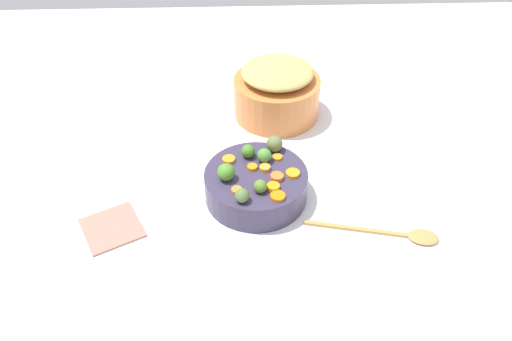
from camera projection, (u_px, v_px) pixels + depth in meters
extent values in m
cube|color=silver|center=(268.00, 199.00, 1.27)|extent=(2.40, 2.40, 0.02)
cylinder|color=#373149|center=(256.00, 185.00, 1.23)|extent=(0.25, 0.25, 0.08)
cylinder|color=#D2783B|center=(277.00, 97.00, 1.50)|extent=(0.26, 0.26, 0.12)
ellipsoid|color=tan|center=(277.00, 72.00, 1.45)|extent=(0.21, 0.21, 0.05)
cylinder|color=orange|center=(277.00, 177.00, 1.19)|extent=(0.04, 0.04, 0.01)
cylinder|color=orange|center=(229.00, 159.00, 1.25)|extent=(0.04, 0.04, 0.01)
cylinder|color=orange|center=(265.00, 168.00, 1.22)|extent=(0.04, 0.04, 0.01)
cylinder|color=orange|center=(277.00, 157.00, 1.25)|extent=(0.03, 0.03, 0.01)
cylinder|color=orange|center=(293.00, 173.00, 1.21)|extent=(0.03, 0.03, 0.01)
cylinder|color=orange|center=(278.00, 196.00, 1.14)|extent=(0.04, 0.04, 0.01)
cylinder|color=orange|center=(273.00, 187.00, 1.17)|extent=(0.04, 0.04, 0.01)
cylinder|color=orange|center=(237.00, 190.00, 1.16)|extent=(0.03, 0.03, 0.01)
cylinder|color=orange|center=(252.00, 167.00, 1.22)|extent=(0.03, 0.03, 0.01)
sphere|color=#5E6C3B|center=(274.00, 144.00, 1.27)|extent=(0.04, 0.04, 0.04)
sphere|color=#4B8537|center=(264.00, 155.00, 1.23)|extent=(0.04, 0.04, 0.04)
sphere|color=#51772A|center=(260.00, 186.00, 1.15)|extent=(0.03, 0.03, 0.03)
sphere|color=#427726|center=(248.00, 151.00, 1.25)|extent=(0.03, 0.03, 0.03)
sphere|color=#488129|center=(226.00, 172.00, 1.18)|extent=(0.04, 0.04, 0.04)
sphere|color=#4D6C38|center=(242.00, 195.00, 1.13)|extent=(0.03, 0.03, 0.03)
cube|color=#B38547|center=(358.00, 229.00, 1.17)|extent=(0.25, 0.06, 0.01)
ellipsoid|color=#B38547|center=(423.00, 237.00, 1.15)|extent=(0.08, 0.06, 0.01)
cube|color=#A87262|center=(112.00, 228.00, 1.17)|extent=(0.17, 0.17, 0.01)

